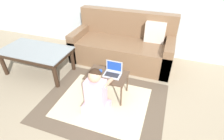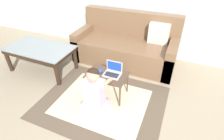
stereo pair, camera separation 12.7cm
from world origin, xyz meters
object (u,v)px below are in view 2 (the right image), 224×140
(laptop, at_px, (113,73))
(computer_mouse, at_px, (100,71))
(coffee_table, at_px, (40,51))
(couch, at_px, (126,46))
(laptop_desk, at_px, (107,77))
(person_seated, at_px, (94,93))

(laptop, xyz_separation_m, computer_mouse, (-0.19, -0.01, -0.01))
(coffee_table, bearing_deg, couch, 35.21)
(computer_mouse, bearing_deg, couch, 87.82)
(couch, xyz_separation_m, laptop, (0.15, -1.06, 0.10))
(laptop, bearing_deg, computer_mouse, -175.88)
(laptop_desk, relative_size, person_seated, 0.83)
(laptop_desk, distance_m, computer_mouse, 0.13)
(coffee_table, distance_m, computer_mouse, 1.26)
(laptop, height_order, person_seated, person_seated)
(laptop, xyz_separation_m, person_seated, (-0.10, -0.39, -0.10))
(couch, xyz_separation_m, person_seated, (0.06, -1.45, 0.00))
(laptop_desk, height_order, laptop, laptop)
(coffee_table, distance_m, person_seated, 1.45)
(coffee_table, relative_size, laptop, 4.86)
(couch, relative_size, computer_mouse, 18.38)
(couch, distance_m, computer_mouse, 1.08)
(computer_mouse, bearing_deg, laptop_desk, -6.89)
(couch, height_order, computer_mouse, couch)
(laptop_desk, bearing_deg, laptop, 19.82)
(couch, bearing_deg, laptop, -81.85)
(couch, xyz_separation_m, laptop_desk, (0.07, -1.09, 0.03))
(couch, height_order, person_seated, couch)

